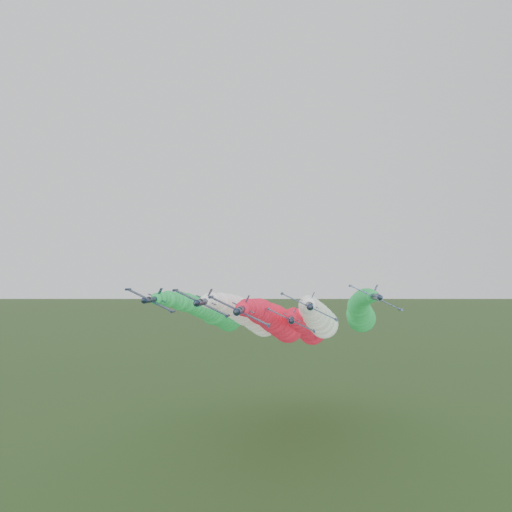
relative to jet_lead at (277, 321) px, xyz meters
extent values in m
cylinder|color=#121F37|center=(-3.77, -50.80, 5.91)|extent=(1.51, 9.24, 1.51)
cone|color=#121F37|center=(-3.77, -56.24, 5.91)|extent=(1.37, 1.85, 1.37)
cone|color=black|center=(-3.77, -45.77, 5.91)|extent=(1.37, 0.92, 1.37)
ellipsoid|color=black|center=(-3.59, -52.85, 6.28)|extent=(1.03, 1.93, 0.92)
cube|color=#121F37|center=(-3.83, -51.01, 5.77)|extent=(8.95, 1.95, 4.36)
cylinder|color=#121F37|center=(-8.28, -51.01, 7.90)|extent=(0.60, 2.67, 0.60)
cylinder|color=#121F37|center=(0.61, -51.01, 3.64)|extent=(0.60, 2.67, 0.60)
cube|color=#121F37|center=(-3.26, -46.90, 6.97)|extent=(1.15, 1.54, 2.19)
cube|color=#121F37|center=(-3.70, -46.90, 6.05)|extent=(3.56, 1.13, 1.78)
sphere|color=red|center=(-3.77, -47.21, 5.91)|extent=(2.43, 2.43, 2.43)
sphere|color=red|center=(-3.75, -44.15, 5.84)|extent=(2.57, 2.57, 2.57)
sphere|color=red|center=(-3.71, -41.08, 5.70)|extent=(3.22, 3.22, 3.22)
sphere|color=red|center=(-3.64, -38.02, 5.50)|extent=(2.95, 2.95, 2.95)
sphere|color=red|center=(-3.54, -34.96, 5.26)|extent=(3.55, 3.55, 3.55)
sphere|color=red|center=(-3.41, -31.90, 4.98)|extent=(3.70, 3.70, 3.70)
sphere|color=red|center=(-3.25, -28.84, 4.67)|extent=(4.34, 4.34, 4.34)
sphere|color=red|center=(-3.06, -25.78, 4.32)|extent=(4.73, 4.73, 4.73)
sphere|color=red|center=(-2.85, -22.72, 3.95)|extent=(5.35, 5.35, 5.35)
sphere|color=red|center=(-2.60, -19.66, 3.54)|extent=(5.56, 5.56, 5.56)
sphere|color=red|center=(-2.33, -16.60, 3.11)|extent=(5.58, 5.58, 5.58)
sphere|color=red|center=(-2.03, -13.54, 2.64)|extent=(5.24, 5.24, 5.24)
sphere|color=red|center=(-1.70, -10.48, 2.16)|extent=(5.73, 5.73, 5.73)
sphere|color=red|center=(-1.34, -7.42, 1.64)|extent=(6.53, 6.53, 6.53)
sphere|color=red|center=(-0.96, -4.36, 1.11)|extent=(5.43, 5.43, 5.43)
sphere|color=red|center=(-0.54, -1.29, 0.55)|extent=(7.33, 7.33, 7.33)
sphere|color=red|center=(-0.10, 1.77, -0.04)|extent=(6.14, 6.14, 6.14)
sphere|color=red|center=(0.38, 4.83, -0.64)|extent=(7.05, 7.05, 7.05)
sphere|color=red|center=(0.88, 7.89, -1.27)|extent=(8.03, 8.03, 8.03)
sphere|color=red|center=(1.41, 10.95, -1.92)|extent=(6.74, 6.74, 6.74)
sphere|color=red|center=(1.97, 14.01, -2.59)|extent=(8.51, 8.51, 8.51)
sphere|color=red|center=(2.55, 17.07, -3.28)|extent=(8.85, 8.85, 8.85)
cylinder|color=#121F37|center=(-11.02, -43.73, 6.78)|extent=(1.51, 9.24, 1.51)
cone|color=#121F37|center=(-11.02, -49.17, 6.78)|extent=(1.37, 1.85, 1.37)
cone|color=black|center=(-11.02, -38.70, 6.78)|extent=(1.37, 0.92, 1.37)
ellipsoid|color=black|center=(-10.85, -45.79, 7.15)|extent=(1.03, 1.93, 0.92)
cube|color=#121F37|center=(-11.09, -43.94, 6.64)|extent=(8.95, 1.95, 4.36)
cylinder|color=#121F37|center=(-15.54, -43.94, 8.77)|extent=(0.60, 2.67, 0.60)
cylinder|color=#121F37|center=(-6.64, -43.94, 4.52)|extent=(0.60, 2.67, 0.60)
cube|color=#121F37|center=(-10.51, -39.83, 7.85)|extent=(1.15, 1.54, 2.19)
cube|color=#121F37|center=(-10.96, -39.83, 6.92)|extent=(3.56, 1.13, 1.78)
sphere|color=white|center=(-11.02, -40.14, 6.78)|extent=(2.21, 2.21, 2.21)
sphere|color=white|center=(-11.01, -37.08, 6.71)|extent=(2.78, 2.78, 2.78)
sphere|color=white|center=(-10.97, -34.02, 6.57)|extent=(3.19, 3.19, 3.19)
sphere|color=white|center=(-10.90, -30.96, 6.37)|extent=(3.08, 3.08, 3.08)
sphere|color=white|center=(-10.80, -27.90, 6.13)|extent=(3.15, 3.15, 3.15)
sphere|color=white|center=(-10.67, -24.83, 5.86)|extent=(4.02, 4.02, 4.02)
sphere|color=white|center=(-10.51, -21.77, 5.54)|extent=(4.27, 4.27, 4.27)
sphere|color=white|center=(-10.32, -18.71, 5.20)|extent=(4.31, 4.31, 4.31)
sphere|color=white|center=(-10.11, -15.65, 4.82)|extent=(5.01, 5.01, 5.01)
sphere|color=white|center=(-9.86, -12.59, 4.41)|extent=(4.95, 4.95, 4.95)
sphere|color=white|center=(-9.59, -9.53, 3.98)|extent=(5.61, 5.61, 5.61)
sphere|color=white|center=(-9.29, -6.47, 3.52)|extent=(5.92, 5.92, 5.92)
sphere|color=white|center=(-8.96, -3.41, 3.03)|extent=(6.06, 6.06, 6.06)
sphere|color=white|center=(-8.60, -0.35, 2.52)|extent=(6.66, 6.66, 6.66)
sphere|color=white|center=(-8.22, 2.71, 1.98)|extent=(7.06, 7.06, 7.06)
sphere|color=white|center=(-7.80, 5.77, 1.42)|extent=(6.22, 6.22, 6.22)
sphere|color=white|center=(-7.36, 8.83, 0.83)|extent=(6.45, 6.45, 6.45)
sphere|color=white|center=(-6.88, 11.89, 0.23)|extent=(7.44, 7.44, 7.44)
sphere|color=white|center=(-6.38, 14.96, -0.40)|extent=(7.91, 7.91, 7.91)
sphere|color=white|center=(-5.85, 18.02, -1.05)|extent=(7.39, 7.39, 7.39)
sphere|color=white|center=(-5.29, 21.08, -1.72)|extent=(8.58, 8.58, 8.58)
sphere|color=white|center=(-4.71, 24.14, -2.41)|extent=(8.86, 8.86, 8.86)
cylinder|color=#121F37|center=(6.96, -43.50, 6.24)|extent=(1.51, 9.24, 1.51)
cone|color=#121F37|center=(6.96, -48.94, 6.24)|extent=(1.37, 1.85, 1.37)
cone|color=black|center=(6.96, -38.47, 6.24)|extent=(1.37, 0.92, 1.37)
ellipsoid|color=black|center=(7.14, -45.55, 6.61)|extent=(1.03, 1.93, 0.92)
cube|color=#121F37|center=(6.90, -43.70, 6.10)|extent=(8.95, 1.95, 4.36)
cylinder|color=#121F37|center=(2.45, -43.70, 8.23)|extent=(0.60, 2.67, 0.60)
cylinder|color=#121F37|center=(11.34, -43.70, 3.98)|extent=(0.60, 2.67, 0.60)
cube|color=#121F37|center=(7.47, -39.59, 7.31)|extent=(1.15, 1.54, 2.19)
cube|color=#121F37|center=(7.03, -39.59, 6.38)|extent=(3.56, 1.13, 1.78)
sphere|color=white|center=(6.96, -39.90, 6.24)|extent=(2.62, 2.62, 2.62)
sphere|color=white|center=(6.98, -36.84, 6.17)|extent=(2.92, 2.92, 2.92)
sphere|color=white|center=(7.02, -33.78, 6.03)|extent=(3.23, 3.23, 3.23)
sphere|color=white|center=(7.09, -30.72, 5.83)|extent=(3.10, 3.10, 3.10)
sphere|color=white|center=(7.19, -27.66, 5.60)|extent=(3.73, 3.73, 3.73)
sphere|color=white|center=(7.32, -24.60, 5.32)|extent=(3.81, 3.81, 3.81)
sphere|color=white|center=(7.48, -21.54, 5.00)|extent=(4.27, 4.27, 4.27)
sphere|color=white|center=(7.66, -18.48, 4.66)|extent=(4.13, 4.13, 4.13)
sphere|color=white|center=(7.88, -15.42, 4.28)|extent=(4.90, 4.90, 4.90)
sphere|color=white|center=(8.12, -12.36, 3.87)|extent=(5.34, 5.34, 5.34)
sphere|color=white|center=(8.39, -9.30, 3.44)|extent=(5.61, 5.61, 5.61)
sphere|color=white|center=(8.70, -6.23, 2.98)|extent=(5.23, 5.23, 5.23)
sphere|color=white|center=(9.02, -3.17, 2.49)|extent=(6.01, 6.01, 6.01)
sphere|color=white|center=(9.38, -0.11, 1.98)|extent=(6.60, 6.60, 6.60)
sphere|color=white|center=(9.77, 2.95, 1.44)|extent=(5.57, 5.57, 5.57)
sphere|color=white|center=(10.19, 6.01, 0.88)|extent=(7.31, 7.31, 7.31)
sphere|color=white|center=(10.63, 9.07, 0.30)|extent=(7.27, 7.27, 7.27)
sphere|color=white|center=(11.10, 12.13, -0.31)|extent=(6.69, 6.69, 6.69)
sphere|color=white|center=(11.60, 15.19, -0.94)|extent=(8.09, 8.09, 8.09)
sphere|color=white|center=(12.13, 18.25, -1.59)|extent=(7.01, 7.01, 7.01)
sphere|color=white|center=(12.69, 21.31, -2.26)|extent=(6.99, 6.99, 6.99)
sphere|color=white|center=(13.28, 24.37, -2.95)|extent=(8.56, 8.56, 8.56)
cylinder|color=#121F37|center=(-23.25, -31.85, 6.65)|extent=(1.51, 9.24, 1.51)
cone|color=#121F37|center=(-23.25, -37.29, 6.65)|extent=(1.37, 1.85, 1.37)
cone|color=black|center=(-23.25, -26.82, 6.65)|extent=(1.37, 0.92, 1.37)
ellipsoid|color=black|center=(-23.07, -33.90, 7.02)|extent=(1.03, 1.93, 0.92)
cube|color=#121F37|center=(-23.32, -32.06, 6.51)|extent=(8.95, 1.95, 4.36)
cylinder|color=#121F37|center=(-27.76, -32.06, 8.64)|extent=(0.60, 2.67, 0.60)
cylinder|color=#121F37|center=(-18.87, -32.06, 4.39)|extent=(0.60, 2.67, 0.60)
cube|color=#121F37|center=(-22.74, -27.95, 7.72)|extent=(1.15, 1.54, 2.19)
cube|color=#121F37|center=(-23.18, -27.95, 6.79)|extent=(3.56, 1.13, 1.78)
sphere|color=green|center=(-23.25, -28.26, 6.65)|extent=(2.41, 2.41, 2.41)
sphere|color=green|center=(-23.24, -25.20, 6.58)|extent=(2.84, 2.84, 2.84)
sphere|color=green|center=(-23.19, -22.14, 6.44)|extent=(2.79, 2.79, 2.79)
sphere|color=green|center=(-23.12, -19.07, 6.24)|extent=(3.68, 3.68, 3.68)
sphere|color=green|center=(-23.02, -16.01, 6.01)|extent=(3.40, 3.40, 3.40)
sphere|color=green|center=(-22.89, -12.95, 5.73)|extent=(3.69, 3.69, 3.69)
sphere|color=green|center=(-22.73, -9.89, 5.41)|extent=(4.60, 4.60, 4.60)
sphere|color=green|center=(-22.55, -6.83, 5.07)|extent=(4.08, 4.08, 4.08)
sphere|color=green|center=(-22.33, -3.77, 4.69)|extent=(4.84, 4.84, 4.84)
sphere|color=green|center=(-22.09, -0.71, 4.28)|extent=(4.76, 4.76, 4.76)
sphere|color=green|center=(-21.82, 2.35, 3.85)|extent=(4.97, 4.97, 4.97)
sphere|color=green|center=(-21.52, 5.41, 3.39)|extent=(5.52, 5.52, 5.52)
sphere|color=green|center=(-21.19, 8.47, 2.90)|extent=(5.75, 5.75, 5.75)
sphere|color=green|center=(-20.83, 11.53, 2.39)|extent=(5.93, 5.93, 5.93)
sphere|color=green|center=(-20.44, 14.59, 1.85)|extent=(6.30, 6.30, 6.30)
sphere|color=green|center=(-20.03, 17.65, 1.29)|extent=(6.38, 6.38, 6.38)
sphere|color=green|center=(-19.58, 20.72, 0.71)|extent=(7.67, 7.67, 7.67)
sphere|color=green|center=(-19.11, 23.78, 0.10)|extent=(6.98, 6.98, 6.98)
sphere|color=green|center=(-18.61, 26.84, -0.53)|extent=(6.88, 6.88, 6.88)
sphere|color=green|center=(-18.08, 29.90, -1.18)|extent=(7.20, 7.20, 7.20)
sphere|color=green|center=(-17.52, 32.96, -1.85)|extent=(7.63, 7.63, 7.63)
sphere|color=green|center=(-16.93, 36.02, -2.54)|extent=(8.23, 8.23, 8.23)
cylinder|color=#121F37|center=(19.25, -34.42, 7.41)|extent=(1.51, 9.24, 1.51)
cone|color=#121F37|center=(19.25, -39.86, 7.41)|extent=(1.37, 1.85, 1.37)
cone|color=black|center=(19.25, -29.39, 7.41)|extent=(1.37, 0.92, 1.37)
ellipsoid|color=black|center=(19.43, -36.47, 7.78)|extent=(1.03, 1.93, 0.92)
cube|color=#121F37|center=(19.19, -34.63, 7.27)|extent=(8.95, 1.95, 4.36)
cylinder|color=#121F37|center=(14.74, -34.63, 9.39)|extent=(0.60, 2.67, 0.60)
cylinder|color=#121F37|center=(23.63, -34.63, 5.14)|extent=(0.60, 2.67, 0.60)
cube|color=#121F37|center=(19.76, -30.52, 8.47)|extent=(1.15, 1.54, 2.19)
cube|color=#121F37|center=(19.32, -30.52, 7.54)|extent=(3.56, 1.13, 1.78)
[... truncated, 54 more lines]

